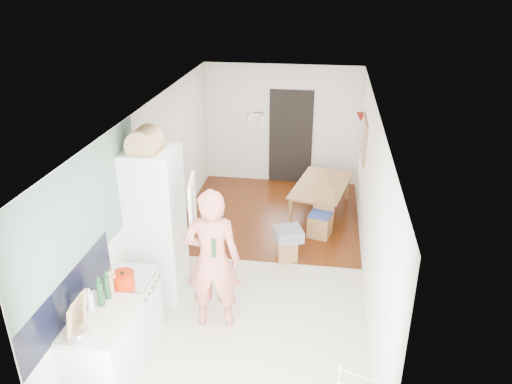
% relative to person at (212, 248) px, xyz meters
% --- Properties ---
extents(room_shell, '(3.20, 7.00, 2.50)m').
position_rel_person_xyz_m(room_shell, '(0.37, 1.34, 0.13)').
color(room_shell, white).
rests_on(room_shell, ground).
extents(floor, '(3.20, 7.00, 0.01)m').
position_rel_person_xyz_m(floor, '(0.37, 1.34, -1.12)').
color(floor, '#BBB69E').
rests_on(floor, ground).
extents(wood_floor_overlay, '(3.20, 3.30, 0.01)m').
position_rel_person_xyz_m(wood_floor_overlay, '(0.37, 3.19, -1.12)').
color(wood_floor_overlay, '#5E230D').
rests_on(wood_floor_overlay, room_shell).
extents(sage_wall_panel, '(0.02, 3.00, 1.30)m').
position_rel_person_xyz_m(sage_wall_panel, '(-1.22, -0.66, 0.73)').
color(sage_wall_panel, slate).
rests_on(sage_wall_panel, room_shell).
extents(tile_splashback, '(0.02, 1.90, 0.50)m').
position_rel_person_xyz_m(tile_splashback, '(-1.22, -1.21, 0.03)').
color(tile_splashback, black).
rests_on(tile_splashback, room_shell).
extents(doorway_recess, '(0.90, 0.04, 2.00)m').
position_rel_person_xyz_m(doorway_recess, '(0.57, 4.82, -0.12)').
color(doorway_recess, black).
rests_on(doorway_recess, room_shell).
extents(base_cabinet, '(0.60, 0.90, 0.86)m').
position_rel_person_xyz_m(base_cabinet, '(-0.93, -1.21, -0.69)').
color(base_cabinet, white).
rests_on(base_cabinet, room_shell).
extents(worktop, '(0.62, 0.92, 0.06)m').
position_rel_person_xyz_m(worktop, '(-0.93, -1.21, -0.23)').
color(worktop, beige).
rests_on(worktop, room_shell).
extents(range_cooker, '(0.60, 0.60, 0.88)m').
position_rel_person_xyz_m(range_cooker, '(-0.93, -0.46, -0.68)').
color(range_cooker, white).
rests_on(range_cooker, room_shell).
extents(cooker_top, '(0.60, 0.60, 0.04)m').
position_rel_person_xyz_m(cooker_top, '(-0.93, -0.46, -0.22)').
color(cooker_top, silver).
rests_on(cooker_top, room_shell).
extents(fridge_housing, '(0.66, 0.66, 2.15)m').
position_rel_person_xyz_m(fridge_housing, '(-0.90, 0.56, -0.05)').
color(fridge_housing, white).
rests_on(fridge_housing, room_shell).
extents(fridge_door, '(0.14, 0.56, 0.70)m').
position_rel_person_xyz_m(fridge_door, '(-0.29, 0.26, 0.43)').
color(fridge_door, white).
rests_on(fridge_door, room_shell).
extents(fridge_interior, '(0.02, 0.52, 0.66)m').
position_rel_person_xyz_m(fridge_interior, '(-0.59, 0.56, 0.43)').
color(fridge_interior, white).
rests_on(fridge_interior, room_shell).
extents(pinboard, '(0.03, 0.90, 0.70)m').
position_rel_person_xyz_m(pinboard, '(1.95, 3.24, 0.43)').
color(pinboard, tan).
rests_on(pinboard, room_shell).
extents(pinboard_frame, '(0.00, 0.94, 0.74)m').
position_rel_person_xyz_m(pinboard_frame, '(1.93, 3.24, 0.43)').
color(pinboard_frame, '#8F6038').
rests_on(pinboard_frame, room_shell).
extents(wall_sconce, '(0.18, 0.18, 0.16)m').
position_rel_person_xyz_m(wall_sconce, '(1.91, 3.89, 0.63)').
color(wall_sconce, maroon).
rests_on(wall_sconce, room_shell).
extents(person, '(0.89, 0.64, 2.25)m').
position_rel_person_xyz_m(person, '(0.00, 0.00, 0.00)').
color(person, '#D67166').
rests_on(person, floor).
extents(dining_table, '(1.03, 1.50, 0.48)m').
position_rel_person_xyz_m(dining_table, '(1.30, 3.44, -0.88)').
color(dining_table, '#8F6038').
rests_on(dining_table, floor).
extents(dining_chair, '(0.44, 0.44, 0.85)m').
position_rel_person_xyz_m(dining_chair, '(1.28, 2.50, -0.70)').
color(dining_chair, '#8F6038').
rests_on(dining_chair, floor).
extents(stool, '(0.37, 0.37, 0.39)m').
position_rel_person_xyz_m(stool, '(0.79, 1.67, -0.93)').
color(stool, '#8F6038').
rests_on(stool, floor).
extents(grey_drape, '(0.52, 0.52, 0.18)m').
position_rel_person_xyz_m(grey_drape, '(0.81, 1.64, -0.64)').
color(grey_drape, slate).
rests_on(grey_drape, stool).
extents(bread_bin, '(0.43, 0.40, 0.22)m').
position_rel_person_xyz_m(bread_bin, '(-0.93, 0.50, 1.13)').
color(bread_bin, tan).
rests_on(bread_bin, fridge_housing).
extents(red_casserole, '(0.32, 0.32, 0.16)m').
position_rel_person_xyz_m(red_casserole, '(-0.90, -0.63, -0.13)').
color(red_casserole, '#BC1D02').
rests_on(red_casserole, cooker_top).
extents(steel_pan, '(0.20, 0.20, 0.09)m').
position_rel_person_xyz_m(steel_pan, '(-0.99, -1.53, -0.16)').
color(steel_pan, silver).
rests_on(steel_pan, worktop).
extents(held_bottle, '(0.05, 0.05, 0.24)m').
position_rel_person_xyz_m(held_bottle, '(0.06, -0.14, 0.08)').
color(held_bottle, '#194221').
rests_on(held_bottle, person).
extents(bottle_a, '(0.08, 0.08, 0.29)m').
position_rel_person_xyz_m(bottle_a, '(-0.99, -1.01, -0.06)').
color(bottle_a, '#194221').
rests_on(bottle_a, worktop).
extents(bottle_b, '(0.08, 0.08, 0.28)m').
position_rel_person_xyz_m(bottle_b, '(-0.97, -0.88, -0.07)').
color(bottle_b, '#194221').
rests_on(bottle_b, worktop).
extents(bottle_c, '(0.10, 0.10, 0.20)m').
position_rel_person_xyz_m(bottle_c, '(-1.08, -1.08, -0.11)').
color(bottle_c, silver).
rests_on(bottle_c, worktop).
extents(pepper_mill_front, '(0.07, 0.07, 0.20)m').
position_rel_person_xyz_m(pepper_mill_front, '(-0.97, -0.72, -0.10)').
color(pepper_mill_front, tan).
rests_on(pepper_mill_front, worktop).
extents(pepper_mill_back, '(0.07, 0.07, 0.22)m').
position_rel_person_xyz_m(pepper_mill_back, '(-0.97, -0.79, -0.09)').
color(pepper_mill_back, tan).
rests_on(pepper_mill_back, worktop).
extents(chopping_boards, '(0.05, 0.29, 0.39)m').
position_rel_person_xyz_m(chopping_boards, '(-1.04, -1.44, -0.01)').
color(chopping_boards, tan).
rests_on(chopping_boards, worktop).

